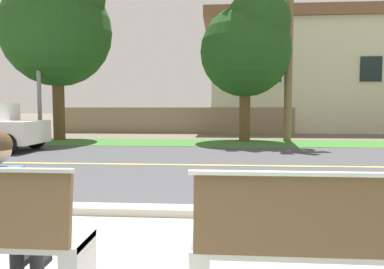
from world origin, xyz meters
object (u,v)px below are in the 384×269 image
seated_person_blue (6,203)px  shade_tree_left (249,45)px  streetlamp (40,36)px  shade_tree_far_left (59,23)px  bench_right (315,247)px

seated_person_blue → shade_tree_left: 13.23m
seated_person_blue → shade_tree_left: (2.83, 12.50, 3.27)m
seated_person_blue → streetlamp: (-5.41, 11.49, 3.54)m
shade_tree_far_left → shade_tree_left: 7.99m
streetlamp → shade_tree_left: size_ratio=1.22×
seated_person_blue → bench_right: bearing=-4.2°
bench_right → streetlamp: 14.49m
shade_tree_far_left → bench_right: bearing=-59.8°
seated_person_blue → shade_tree_far_left: size_ratio=0.16×
bench_right → streetlamp: (-7.74, 11.66, 3.76)m
bench_right → shade_tree_far_left: bearing=120.2°
streetlamp → shade_tree_far_left: shade_tree_far_left is taller
shade_tree_left → streetlamp: bearing=-173.0°
shade_tree_left → seated_person_blue: bearing=-102.8°
streetlamp → shade_tree_far_left: bearing=73.5°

